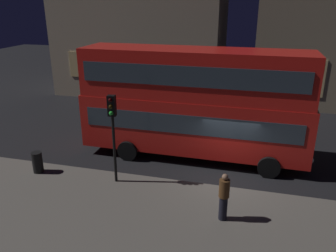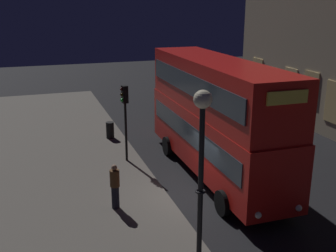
# 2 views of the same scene
# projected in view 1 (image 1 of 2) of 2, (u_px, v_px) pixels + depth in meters

# --- Properties ---
(ground_plane) EXTENTS (80.00, 80.00, 0.00)m
(ground_plane) POSITION_uv_depth(u_px,v_px,m) (227.00, 178.00, 15.11)
(ground_plane) COLOR black
(double_decker_bus) EXTENTS (11.08, 2.89, 5.39)m
(double_decker_bus) POSITION_uv_depth(u_px,v_px,m) (194.00, 100.00, 16.16)
(double_decker_bus) COLOR red
(double_decker_bus) RESTS_ON ground
(traffic_light_near_kerb) EXTENTS (0.35, 0.38, 3.84)m
(traffic_light_near_kerb) POSITION_uv_depth(u_px,v_px,m) (113.00, 121.00, 13.62)
(traffic_light_near_kerb) COLOR black
(traffic_light_near_kerb) RESTS_ON sidewalk_slab
(pedestrian) EXTENTS (0.37, 0.37, 1.81)m
(pedestrian) POSITION_uv_depth(u_px,v_px,m) (224.00, 196.00, 11.75)
(pedestrian) COLOR black
(pedestrian) RESTS_ON sidewalk_slab
(litter_bin) EXTENTS (0.46, 0.46, 0.97)m
(litter_bin) POSITION_uv_depth(u_px,v_px,m) (37.00, 162.00, 15.22)
(litter_bin) COLOR black
(litter_bin) RESTS_ON sidewalk_slab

